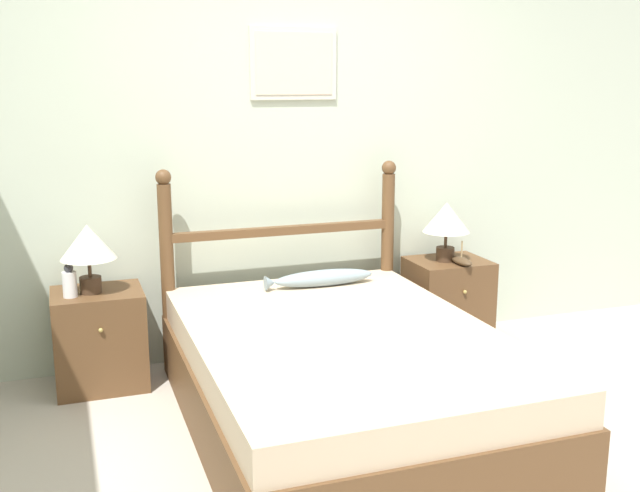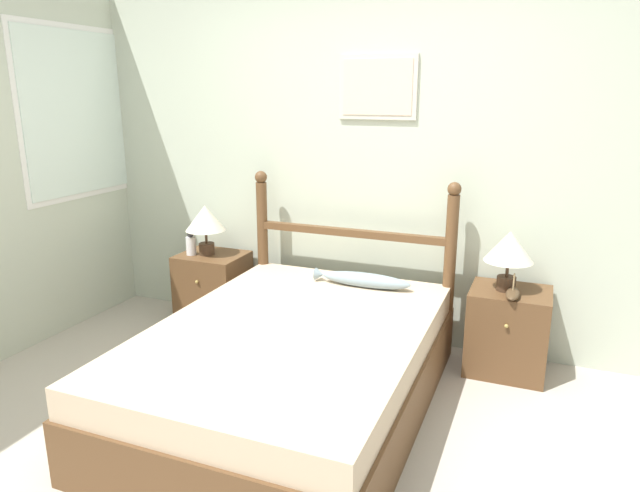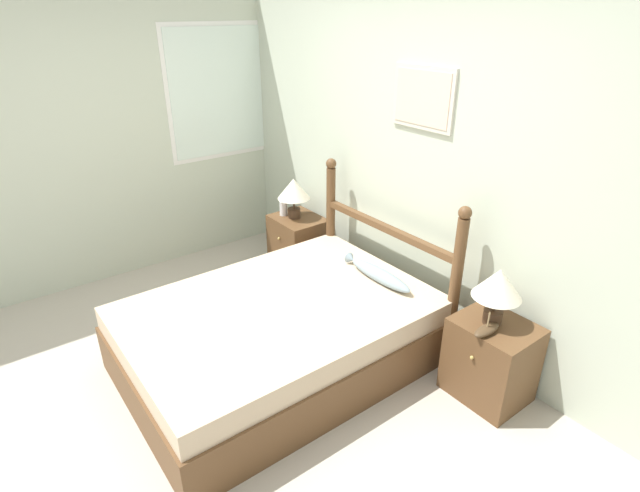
{
  "view_description": "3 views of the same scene",
  "coord_description": "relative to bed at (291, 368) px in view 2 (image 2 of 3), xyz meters",
  "views": [
    {
      "loc": [
        -1.3,
        -2.64,
        1.67
      ],
      "look_at": [
        -0.05,
        0.89,
        0.84
      ],
      "focal_mm": 42.0,
      "sensor_mm": 36.0,
      "label": 1
    },
    {
      "loc": [
        1.17,
        -2.07,
        1.74
      ],
      "look_at": [
        -0.03,
        0.92,
        0.86
      ],
      "focal_mm": 32.0,
      "sensor_mm": 36.0,
      "label": 2
    },
    {
      "loc": [
        2.41,
        -0.96,
        2.32
      ],
      "look_at": [
        -0.11,
        0.95,
        0.8
      ],
      "focal_mm": 28.0,
      "sensor_mm": 36.0,
      "label": 3
    }
  ],
  "objects": [
    {
      "name": "table_lamp_right",
      "position": [
        1.05,
        0.91,
        0.57
      ],
      "size": [
        0.3,
        0.3,
        0.38
      ],
      "color": "#422D1E",
      "rests_on": "nightstand_right"
    },
    {
      "name": "headboard",
      "position": [
        -0.0,
        0.99,
        0.4
      ],
      "size": [
        1.46,
        0.09,
        1.19
      ],
      "color": "brown",
      "rests_on": "ground_plane"
    },
    {
      "name": "bed",
      "position": [
        0.0,
        0.0,
        0.0
      ],
      "size": [
        1.45,
        2.06,
        0.5
      ],
      "color": "brown",
      "rests_on": "ground_plane"
    },
    {
      "name": "nightstand_left",
      "position": [
        -1.08,
        0.92,
        0.03
      ],
      "size": [
        0.48,
        0.43,
        0.55
      ],
      "color": "brown",
      "rests_on": "ground_plane"
    },
    {
      "name": "nightstand_right",
      "position": [
        1.08,
        0.92,
        0.03
      ],
      "size": [
        0.48,
        0.43,
        0.55
      ],
      "color": "brown",
      "rests_on": "ground_plane"
    },
    {
      "name": "table_lamp_left",
      "position": [
        -1.11,
        0.9,
        0.57
      ],
      "size": [
        0.3,
        0.3,
        0.38
      ],
      "color": "#422D1E",
      "rests_on": "nightstand_left"
    },
    {
      "name": "bottle",
      "position": [
        -1.22,
        0.85,
        0.38
      ],
      "size": [
        0.07,
        0.07,
        0.18
      ],
      "color": "white",
      "rests_on": "nightstand_left"
    },
    {
      "name": "ground_plane",
      "position": [
        0.06,
        -0.55,
        -0.25
      ],
      "size": [
        16.0,
        16.0,
        0.0
      ],
      "primitive_type": "plane",
      "color": "#B7AD9E"
    },
    {
      "name": "model_boat",
      "position": [
        1.1,
        0.79,
        0.32
      ],
      "size": [
        0.08,
        0.22,
        0.15
      ],
      "color": "#4C3823",
      "rests_on": "nightstand_right"
    },
    {
      "name": "wall_back",
      "position": [
        0.06,
        1.18,
        1.03
      ],
      "size": [
        6.4,
        0.08,
        2.55
      ],
      "color": "beige",
      "rests_on": "ground_plane"
    },
    {
      "name": "fish_pillow",
      "position": [
        0.16,
        0.77,
        0.3
      ],
      "size": [
        0.65,
        0.12,
        0.09
      ],
      "color": "#8499A3",
      "rests_on": "bed"
    }
  ]
}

